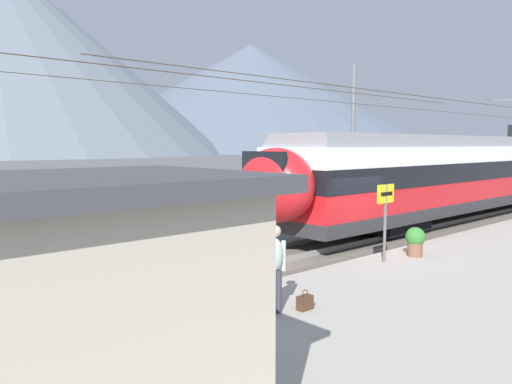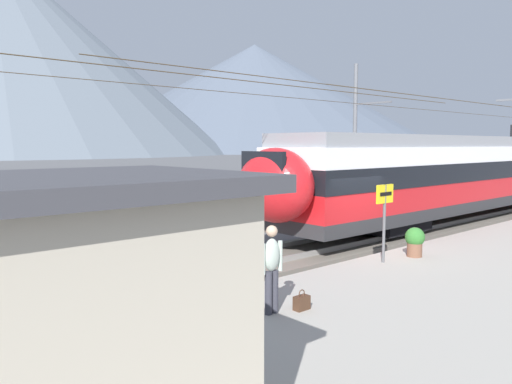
# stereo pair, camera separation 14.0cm
# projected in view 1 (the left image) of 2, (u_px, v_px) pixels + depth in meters

# --- Properties ---
(ground_plane) EXTENTS (400.00, 400.00, 0.00)m
(ground_plane) POSITION_uv_depth(u_px,v_px,m) (351.00, 257.00, 15.24)
(ground_plane) COLOR #565659
(track_near) EXTENTS (120.00, 3.00, 0.28)m
(track_near) POSITION_uv_depth(u_px,v_px,m) (320.00, 248.00, 16.19)
(track_near) COLOR #6B6359
(track_near) RESTS_ON ground
(track_far) EXTENTS (120.00, 3.00, 0.28)m
(track_far) POSITION_uv_depth(u_px,v_px,m) (224.00, 229.00, 20.03)
(track_far) COLOR #6B6359
(track_far) RESTS_ON ground
(train_near_platform) EXTENTS (28.59, 2.98, 4.27)m
(train_near_platform) POSITION_uv_depth(u_px,v_px,m) (478.00, 171.00, 23.60)
(train_near_platform) COLOR #2D2D30
(train_near_platform) RESTS_ON track_near
(train_far_track) EXTENTS (30.37, 2.88, 4.27)m
(train_far_track) POSITION_uv_depth(u_px,v_px,m) (488.00, 162.00, 36.21)
(train_far_track) COLOR #2D2D30
(train_far_track) RESTS_ON track_far
(catenary_mast_far_side) EXTENTS (42.37, 2.60, 8.18)m
(catenary_mast_far_side) POSITION_uv_depth(u_px,v_px,m) (355.00, 132.00, 28.83)
(catenary_mast_far_side) COLOR slate
(catenary_mast_far_side) RESTS_ON ground
(platform_sign) EXTENTS (0.70, 0.08, 2.12)m
(platform_sign) POSITION_uv_depth(u_px,v_px,m) (385.00, 205.00, 13.19)
(platform_sign) COLOR #59595B
(platform_sign) RESTS_ON platform_slab
(passenger_walking) EXTENTS (0.53, 0.22, 1.69)m
(passenger_walking) POSITION_uv_depth(u_px,v_px,m) (275.00, 265.00, 9.20)
(passenger_walking) COLOR #383842
(passenger_walking) RESTS_ON platform_slab
(handbag_beside_passenger) EXTENTS (0.32, 0.18, 0.40)m
(handbag_beside_passenger) POSITION_uv_depth(u_px,v_px,m) (305.00, 302.00, 9.48)
(handbag_beside_passenger) COLOR #472D1E
(handbag_beside_passenger) RESTS_ON platform_slab
(potted_plant_platform_edge) EXTENTS (0.55, 0.55, 0.84)m
(potted_plant_platform_edge) POSITION_uv_depth(u_px,v_px,m) (415.00, 240.00, 13.99)
(potted_plant_platform_edge) COLOR brown
(potted_plant_platform_edge) RESTS_ON platform_slab
(platform_shelter) EXTENTS (3.47, 2.54, 2.93)m
(platform_shelter) POSITION_uv_depth(u_px,v_px,m) (62.00, 342.00, 4.23)
(platform_shelter) COLOR #B7AD99
(platform_shelter) RESTS_ON platform_slab
(mountain_right_ridge) EXTENTS (198.54, 198.54, 56.32)m
(mountain_right_ridge) POSITION_uv_depth(u_px,v_px,m) (251.00, 98.00, 262.27)
(mountain_right_ridge) COLOR #515B6B
(mountain_right_ridge) RESTS_ON ground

